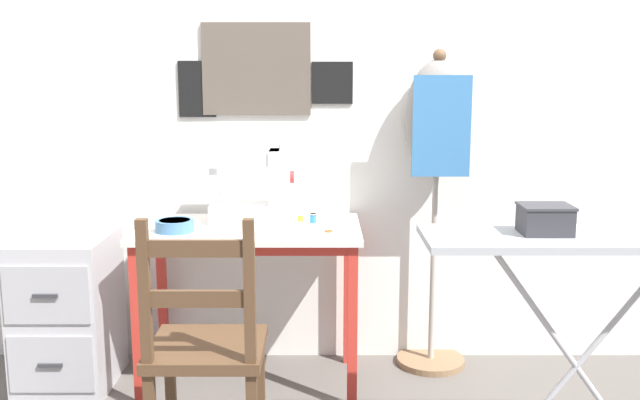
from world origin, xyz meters
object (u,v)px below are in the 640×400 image
at_px(sewing_machine, 259,188).
at_px(dress_form, 441,142).
at_px(storage_box, 549,219).
at_px(thread_spool_near_machine, 304,218).
at_px(scissors, 340,231).
at_px(filing_cabinet, 72,311).
at_px(fabric_bowl, 178,225).
at_px(thread_spool_far_edge, 327,218).
at_px(wooden_chair, 209,349).
at_px(thread_spool_mid_table, 316,219).
at_px(ironing_board, 588,251).

xyz_separation_m(sewing_machine, dress_form, (0.81, 0.11, 0.19)).
bearing_deg(sewing_machine, storage_box, -40.87).
relative_size(sewing_machine, thread_spool_near_machine, 11.31).
xyz_separation_m(scissors, filing_cabinet, (-1.17, 0.09, -0.38)).
bearing_deg(dress_form, storage_box, -78.97).
distance_m(sewing_machine, filing_cabinet, 0.99).
distance_m(sewing_machine, fabric_bowl, 0.40).
distance_m(thread_spool_far_edge, storage_box, 1.13).
height_order(thread_spool_far_edge, filing_cabinet, thread_spool_far_edge).
distance_m(scissors, thread_spool_near_machine, 0.25).
distance_m(scissors, wooden_chair, 0.78).
distance_m(fabric_bowl, scissors, 0.67).
relative_size(scissors, thread_spool_near_machine, 4.62).
bearing_deg(filing_cabinet, thread_spool_mid_table, 3.53).
distance_m(sewing_machine, wooden_chair, 0.87).
xyz_separation_m(thread_spool_mid_table, filing_cabinet, (-1.08, -0.07, -0.40)).
relative_size(thread_spool_near_machine, thread_spool_far_edge, 0.79).
relative_size(fabric_bowl, thread_spool_near_machine, 4.96).
xyz_separation_m(filing_cabinet, dress_form, (1.63, 0.22, 0.72)).
bearing_deg(thread_spool_mid_table, ironing_board, -44.08).
distance_m(filing_cabinet, dress_form, 1.80).
bearing_deg(filing_cabinet, thread_spool_far_edge, 5.20).
height_order(thread_spool_mid_table, ironing_board, ironing_board).
distance_m(thread_spool_mid_table, thread_spool_far_edge, 0.06).
bearing_deg(sewing_machine, dress_form, 7.92).
relative_size(thread_spool_mid_table, dress_form, 0.03).
relative_size(scissors, thread_spool_far_edge, 3.66).
xyz_separation_m(thread_spool_mid_table, ironing_board, (0.87, -0.84, 0.07)).
relative_size(thread_spool_mid_table, ironing_board, 0.04).
xyz_separation_m(filing_cabinet, ironing_board, (1.95, -0.78, 0.48)).
height_order(fabric_bowl, ironing_board, ironing_board).
bearing_deg(scissors, dress_form, 33.81).
height_order(scissors, thread_spool_mid_table, thread_spool_mid_table).
distance_m(fabric_bowl, ironing_board, 1.60).
xyz_separation_m(scissors, ironing_board, (0.77, -0.69, 0.09)).
bearing_deg(fabric_bowl, scissors, -0.01).
xyz_separation_m(fabric_bowl, thread_spool_far_edge, (0.62, 0.19, -0.01)).
xyz_separation_m(thread_spool_far_edge, storage_box, (0.70, -0.86, 0.18)).
bearing_deg(storage_box, scissors, 134.01).
xyz_separation_m(fabric_bowl, dress_form, (1.13, 0.31, 0.32)).
relative_size(thread_spool_far_edge, ironing_board, 0.04).
xyz_separation_m(thread_spool_near_machine, ironing_board, (0.93, -0.88, 0.08)).
distance_m(scissors, dress_form, 0.65).
bearing_deg(thread_spool_far_edge, storage_box, -50.83).
relative_size(sewing_machine, thread_spool_far_edge, 8.98).
xyz_separation_m(sewing_machine, fabric_bowl, (-0.32, -0.19, -0.12)).
height_order(filing_cabinet, ironing_board, ironing_board).
bearing_deg(thread_spool_near_machine, thread_spool_mid_table, -29.88).
xyz_separation_m(thread_spool_far_edge, dress_form, (0.51, 0.11, 0.33)).
xyz_separation_m(sewing_machine, wooden_chair, (-0.12, -0.75, -0.44)).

